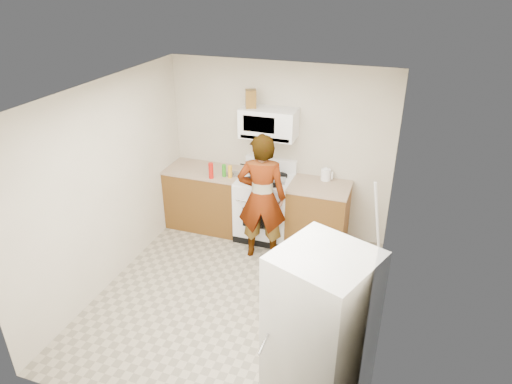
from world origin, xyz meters
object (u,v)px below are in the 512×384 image
at_px(person, 262,198).
at_px(fridge, 319,341).
at_px(gas_range, 265,206).
at_px(microwave, 269,123).
at_px(kettle, 326,175).
at_px(saucepan, 255,168).

height_order(person, fridge, person).
xyz_separation_m(gas_range, microwave, (0.00, 0.13, 1.21)).
xyz_separation_m(gas_range, fridge, (1.35, -2.74, 0.36)).
height_order(microwave, fridge, microwave).
bearing_deg(fridge, gas_range, 138.22).
xyz_separation_m(person, kettle, (0.70, 0.71, 0.13)).
relative_size(microwave, saucepan, 3.61).
height_order(microwave, person, microwave).
distance_m(microwave, kettle, 1.07).
relative_size(fridge, kettle, 10.61).
bearing_deg(gas_range, microwave, 90.00).
height_order(person, kettle, person).
bearing_deg(saucepan, gas_range, -30.50).
bearing_deg(kettle, saucepan, -160.99).
xyz_separation_m(person, saucepan, (-0.30, 0.61, 0.13)).
distance_m(gas_range, kettle, 0.99).
distance_m(microwave, person, 1.04).
distance_m(gas_range, fridge, 3.07).
height_order(microwave, saucepan, microwave).
bearing_deg(gas_range, person, -77.34).
bearing_deg(microwave, gas_range, -90.00).
relative_size(gas_range, fridge, 0.66).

